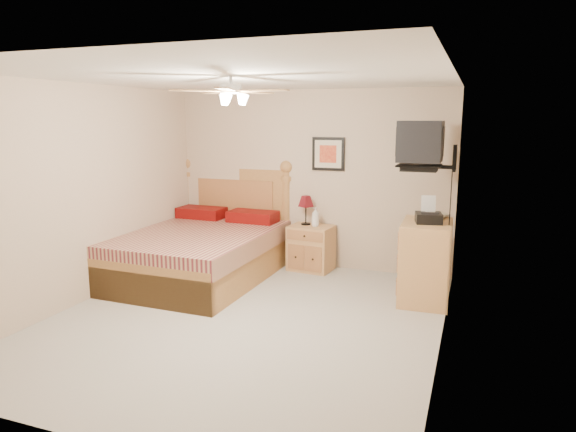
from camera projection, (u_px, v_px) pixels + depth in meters
name	position (u px, v px, depth m)	size (l,w,h in m)	color
floor	(244.00, 320.00, 5.45)	(4.50, 4.50, 0.00)	#A39E94
ceiling	(240.00, 77.00, 4.98)	(4.00, 4.50, 0.04)	white
wall_back	(310.00, 180.00, 7.29)	(4.00, 0.04, 2.50)	#C0A78D
wall_front	(84.00, 261.00, 3.14)	(4.00, 0.04, 2.50)	#C0A78D
wall_left	(85.00, 194.00, 5.90)	(0.04, 4.50, 2.50)	#C0A78D
wall_right	(447.00, 217.00, 4.53)	(0.04, 4.50, 2.50)	#C0A78D
bed	(196.00, 222.00, 6.75)	(1.78, 2.34, 1.52)	#A0683C
nightstand	(311.00, 248.00, 7.20)	(0.58, 0.44, 0.63)	#C6834F
table_lamp	(306.00, 210.00, 7.20)	(0.22, 0.22, 0.41)	#5F0F17
lotion_bottle	(315.00, 217.00, 7.09)	(0.10, 0.10, 0.27)	white
framed_picture	(328.00, 154.00, 7.11)	(0.46, 0.04, 0.46)	black
dresser	(426.00, 262.00, 5.95)	(0.55, 0.80, 0.94)	tan
fax_machine	(429.00, 210.00, 5.79)	(0.28, 0.30, 0.30)	black
magazine_lower	(429.00, 216.00, 6.17)	(0.19, 0.26, 0.02)	beige
magazine_upper	(430.00, 214.00, 6.16)	(0.20, 0.28, 0.02)	tan
wall_tv	(434.00, 145.00, 5.75)	(0.56, 0.46, 0.58)	black
ceiling_fan	(231.00, 91.00, 4.82)	(1.14, 1.14, 0.28)	white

